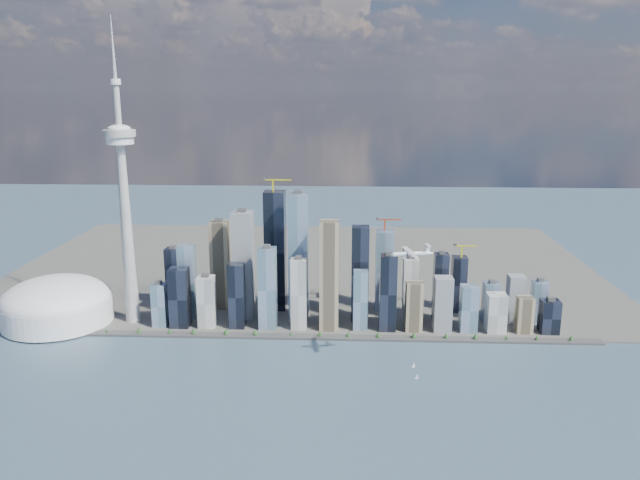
{
  "coord_description": "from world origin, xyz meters",
  "views": [
    {
      "loc": [
        103.87,
        -782.6,
        433.52
      ],
      "look_at": [
        56.3,
        260.0,
        177.39
      ],
      "focal_mm": 35.0,
      "sensor_mm": 36.0,
      "label": 1
    }
  ],
  "objects_px": {
    "needle_tower": "(124,200)",
    "sailboat_east": "(414,366)",
    "dome_stadium": "(57,303)",
    "sailboat_west": "(417,377)",
    "airplane": "(412,253)"
  },
  "relations": [
    {
      "from": "needle_tower",
      "to": "dome_stadium",
      "type": "bearing_deg",
      "value": -175.91
    },
    {
      "from": "needle_tower",
      "to": "sailboat_east",
      "type": "relative_size",
      "value": 66.99
    },
    {
      "from": "dome_stadium",
      "to": "sailboat_west",
      "type": "distance_m",
      "value": 683.36
    },
    {
      "from": "dome_stadium",
      "to": "sailboat_west",
      "type": "bearing_deg",
      "value": -17.17
    },
    {
      "from": "dome_stadium",
      "to": "sailboat_east",
      "type": "xyz_separation_m",
      "value": [
        651.06,
        -161.31,
        -36.8
      ]
    },
    {
      "from": "needle_tower",
      "to": "dome_stadium",
      "type": "height_order",
      "value": "needle_tower"
    },
    {
      "from": "airplane",
      "to": "sailboat_east",
      "type": "relative_size",
      "value": 8.07
    },
    {
      "from": "dome_stadium",
      "to": "airplane",
      "type": "xyz_separation_m",
      "value": [
        639.43,
        -181.71,
        154.03
      ]
    },
    {
      "from": "dome_stadium",
      "to": "sailboat_west",
      "type": "height_order",
      "value": "dome_stadium"
    },
    {
      "from": "airplane",
      "to": "dome_stadium",
      "type": "bearing_deg",
      "value": 153.7
    },
    {
      "from": "dome_stadium",
      "to": "sailboat_west",
      "type": "relative_size",
      "value": 22.29
    },
    {
      "from": "needle_tower",
      "to": "sailboat_west",
      "type": "height_order",
      "value": "needle_tower"
    },
    {
      "from": "airplane",
      "to": "sailboat_west",
      "type": "xyz_separation_m",
      "value": [
        12.54,
        -19.75,
        -190.59
      ]
    },
    {
      "from": "sailboat_west",
      "to": "sailboat_east",
      "type": "xyz_separation_m",
      "value": [
        -0.9,
        40.15,
        -0.24
      ]
    },
    {
      "from": "dome_stadium",
      "to": "sailboat_east",
      "type": "height_order",
      "value": "dome_stadium"
    }
  ]
}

